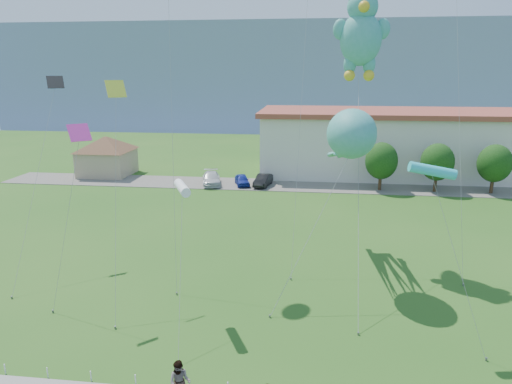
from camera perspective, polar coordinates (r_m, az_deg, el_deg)
ground at (r=21.72m, az=-0.07°, el=-21.85°), size 160.00×160.00×0.00m
parking_strip at (r=53.92m, az=4.45°, el=0.83°), size 70.00×6.00×0.06m
hill_ridge at (r=137.33m, az=6.22°, el=14.46°), size 160.00×50.00×25.00m
pavilion at (r=61.97m, az=-18.19°, el=4.79°), size 9.20×9.20×5.00m
warehouse at (r=66.38m, az=28.05°, el=5.38°), size 61.00×15.00×8.20m
tree_near at (r=52.78m, az=15.41°, el=3.77°), size 3.60×3.60×5.47m
tree_mid at (r=54.01m, az=21.72°, el=3.49°), size 3.60×3.60×5.47m
tree_far at (r=55.85m, az=27.68°, el=3.19°), size 3.60×3.60×5.47m
pedestrian_right at (r=19.83m, az=-9.50°, el=-22.43°), size 0.91×0.71×1.86m
parked_car_white at (r=54.24m, az=-5.61°, el=1.70°), size 3.14×5.30×1.44m
parked_car_blue at (r=53.70m, az=-1.75°, el=1.53°), size 2.45×3.91×1.24m
parked_car_black at (r=53.29m, az=0.90°, el=1.49°), size 2.09×4.28×1.35m
octopus_kite at (r=29.32m, az=11.62°, el=6.13°), size 5.89×12.15×10.88m
teddy_bear_kite at (r=33.16m, az=13.02°, el=18.89°), size 3.77×13.12×18.39m
small_kite_cyan at (r=23.07m, az=21.22°, el=2.34°), size 2.95×3.49×8.89m
small_kite_white at (r=24.17m, az=-9.22°, el=0.38°), size 1.26×6.30×7.52m
small_kite_pink at (r=26.22m, az=-21.53°, el=4.73°), size 2.43×2.30×10.28m
small_kite_black at (r=34.98m, az=-24.29°, el=9.84°), size 1.43×9.21×12.71m
small_kite_yellow at (r=27.88m, az=-17.14°, el=9.24°), size 2.31×6.70×12.44m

